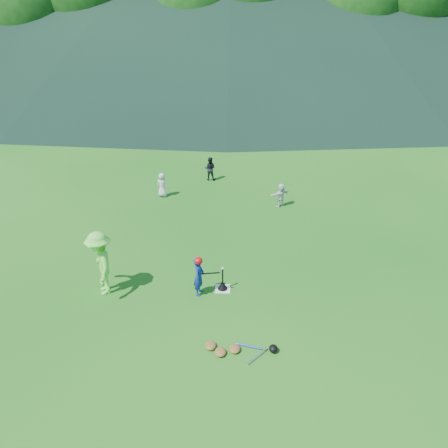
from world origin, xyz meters
name	(u,v)px	position (x,y,z in m)	size (l,w,h in m)	color
ground	(223,289)	(0.00, 0.00, 0.00)	(120.00, 120.00, 0.00)	#155814
home_plate	(223,289)	(0.00, 0.00, 0.01)	(0.45, 0.45, 0.02)	silver
baseball	(223,268)	(0.00, 0.00, 0.74)	(0.08, 0.08, 0.08)	white
batter_child	(199,276)	(-0.68, -0.22, 0.61)	(0.44, 0.29, 1.21)	navy
adult_coach	(101,263)	(-3.50, -0.18, 0.99)	(1.28, 0.73, 1.98)	#70EB45
fielder_a	(162,185)	(-2.75, 6.85, 0.53)	(0.52, 0.34, 1.07)	silver
fielder_b	(210,169)	(-0.77, 8.84, 0.56)	(0.55, 0.43, 1.13)	black
fielder_d	(281,195)	(2.29, 5.92, 0.50)	(0.92, 0.29, 0.99)	silver
batting_tee	(223,286)	(0.00, 0.00, 0.13)	(0.30, 0.30, 0.68)	black
batter_gear	(199,262)	(-0.66, -0.22, 1.10)	(0.73, 0.26, 0.57)	#BB0C0D
equipment_pile	(235,349)	(0.35, -2.57, 0.07)	(1.80, 0.77, 0.19)	olive
outfield_fence	(229,90)	(0.00, 28.00, 0.70)	(70.07, 0.08, 1.33)	gray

